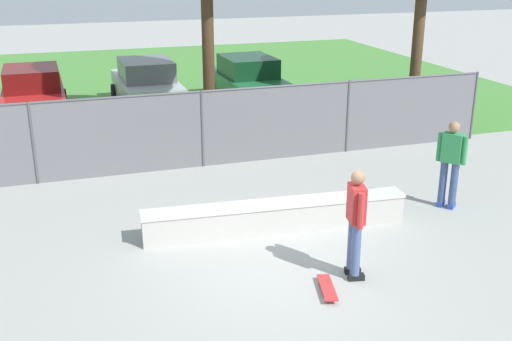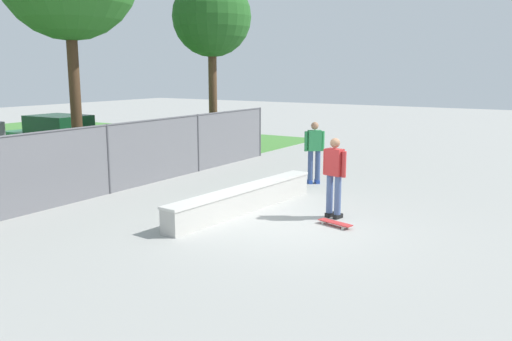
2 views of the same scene
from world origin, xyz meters
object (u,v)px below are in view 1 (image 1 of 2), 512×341
concrete_ledge (276,216)px  car_red (33,93)px  skateboarder (356,220)px  skateboard (327,288)px  car_green (247,80)px  bystander (451,161)px  car_silver (146,84)px

concrete_ledge → car_red: bearing=113.3°
skateboarder → skateboard: bearing=-152.1°
skateboarder → car_green: (1.99, 12.08, -0.17)m
skateboarder → car_green: skateboarder is taller
skateboard → car_green: size_ratio=0.19×
skateboarder → car_green: 12.25m
car_red → car_green: (6.92, -0.07, 0.00)m
concrete_ledge → skateboarder: bearing=-74.3°
skateboarder → skateboard: (-0.59, -0.31, -0.94)m
concrete_ledge → skateboarder: skateboarder is taller
concrete_ledge → car_red: size_ratio=1.19×
skateboarder → car_red: 13.12m
skateboarder → skateboard: size_ratio=2.21×
concrete_ledge → car_red: car_red is taller
skateboard → bystander: (3.73, 2.34, 0.94)m
concrete_ledge → car_green: 10.37m
concrete_ledge → car_green: size_ratio=1.19×
concrete_ledge → car_silver: car_silver is taller
skateboarder → bystander: bearing=32.9°
skateboard → car_red: 13.23m
skateboard → car_green: car_green is taller
skateboard → car_silver: bearing=93.6°
concrete_ledge → car_green: car_green is taller
car_red → car_green: size_ratio=1.00×
car_green → car_silver: bearing=173.3°
skateboarder → skateboard: skateboarder is taller
car_red → car_silver: bearing=5.2°
car_silver → bystander: (4.53, -10.45, 0.17)m
car_silver → bystander: size_ratio=2.32×
skateboard → car_red: bearing=109.2°
concrete_ledge → skateboard: size_ratio=6.12×
skateboard → car_red: (-4.34, 12.47, 0.77)m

